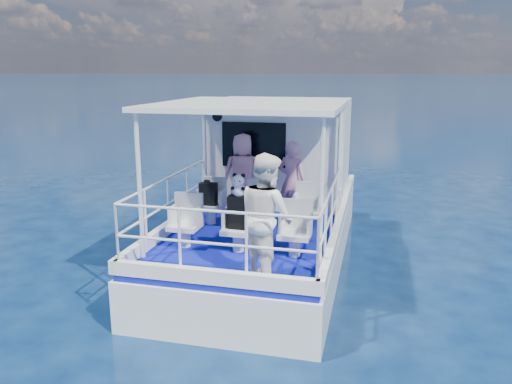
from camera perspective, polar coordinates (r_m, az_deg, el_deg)
ground at (r=9.30m, az=-0.10°, el=-9.65°), size 2000.00×2000.00×0.00m
hull at (r=10.20m, az=1.27°, el=-7.50°), size 3.00×7.00×1.60m
deck at (r=9.93m, az=1.29°, el=-2.92°), size 2.90×6.90×0.10m
cabin at (r=10.92m, az=2.82°, el=4.78°), size 2.85×2.00×2.20m
canopy at (r=8.37m, az=-0.44°, el=9.96°), size 3.00×3.20×0.08m
canopy_posts at (r=8.47m, az=-0.51°, el=2.22°), size 2.77×2.97×2.20m
railings at (r=8.31m, az=-1.06°, el=-2.27°), size 2.84×3.59×1.00m
seat_port_fwd at (r=9.36m, az=-5.17°, el=-2.47°), size 0.48×0.46×0.38m
seat_center_fwd at (r=9.11m, az=0.20°, el=-2.86°), size 0.48×0.46×0.38m
seat_stbd_fwd at (r=8.95m, az=5.82°, el=-3.23°), size 0.48×0.46×0.38m
seat_port_aft at (r=8.20m, az=-8.12°, el=-4.90°), size 0.48×0.46×0.38m
seat_center_aft at (r=7.92m, az=-2.03°, el=-5.44°), size 0.48×0.46×0.38m
seat_stbd_aft at (r=7.73m, az=4.43°, el=-5.95°), size 0.48×0.46×0.38m
passenger_port_fwd at (r=9.83m, az=-1.51°, el=2.05°), size 0.68×0.55×1.61m
passenger_stbd_fwd at (r=9.34m, az=4.12°, el=1.18°), size 0.64×0.52×1.54m
passenger_stbd_aft at (r=6.73m, az=1.21°, el=-2.83°), size 1.06×1.06×1.73m
backpack_port at (r=9.20m, az=-5.47°, el=-0.21°), size 0.31×0.18×0.41m
backpack_center at (r=7.78m, az=-1.89°, el=-2.32°), size 0.35×0.19×0.52m
compact_camera at (r=9.13m, az=-5.63°, el=1.21°), size 0.10×0.06×0.06m
panda at (r=7.66m, az=-1.96°, el=0.81°), size 0.23×0.19×0.36m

